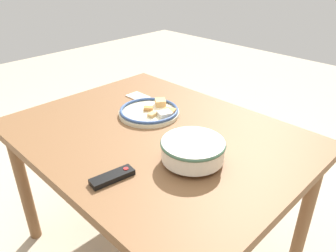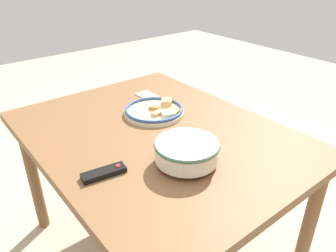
{
  "view_description": "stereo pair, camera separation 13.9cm",
  "coord_description": "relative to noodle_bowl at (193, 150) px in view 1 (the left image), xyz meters",
  "views": [
    {
      "loc": [
        -0.92,
        0.85,
        1.43
      ],
      "look_at": [
        -0.06,
        -0.02,
        0.77
      ],
      "focal_mm": 35.0,
      "sensor_mm": 36.0,
      "label": 1
    },
    {
      "loc": [
        -1.01,
        0.75,
        1.43
      ],
      "look_at": [
        -0.06,
        -0.02,
        0.77
      ],
      "focal_mm": 35.0,
      "sensor_mm": 36.0,
      "label": 2
    }
  ],
  "objects": [
    {
      "name": "ground_plane",
      "position": [
        0.26,
        -0.06,
        -0.78
      ],
      "size": [
        8.0,
        8.0,
        0.0
      ],
      "primitive_type": "plane",
      "color": "#B7A88E"
    },
    {
      "name": "dining_table",
      "position": [
        0.26,
        -0.06,
        -0.13
      ],
      "size": [
        1.27,
        0.98,
        0.73
      ],
      "color": "brown",
      "rests_on": "ground_plane"
    },
    {
      "name": "tv_remote",
      "position": [
        0.13,
        0.28,
        -0.04
      ],
      "size": [
        0.07,
        0.16,
        0.02
      ],
      "rotation": [
        0.0,
        0.0,
        2.99
      ],
      "color": "black",
      "rests_on": "dining_table"
    },
    {
      "name": "folded_napkin",
      "position": [
        0.62,
        -0.26,
        -0.05
      ],
      "size": [
        0.12,
        0.08,
        0.01
      ],
      "color": "beige",
      "rests_on": "dining_table"
    },
    {
      "name": "food_plate",
      "position": [
        0.41,
        -0.16,
        -0.04
      ],
      "size": [
        0.29,
        0.29,
        0.05
      ],
      "color": "beige",
      "rests_on": "dining_table"
    },
    {
      "name": "noodle_bowl",
      "position": [
        0.0,
        0.0,
        0.0
      ],
      "size": [
        0.24,
        0.24,
        0.09
      ],
      "color": "silver",
      "rests_on": "dining_table"
    }
  ]
}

